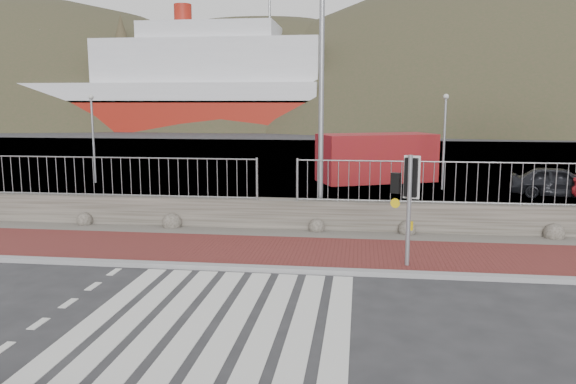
# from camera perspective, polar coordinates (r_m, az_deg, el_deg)

# --- Properties ---
(ground) EXTENTS (220.00, 220.00, 0.00)m
(ground) POSITION_cam_1_polar(r_m,az_deg,el_deg) (10.05, -7.27, -12.91)
(ground) COLOR #28282B
(ground) RESTS_ON ground
(sidewalk_far) EXTENTS (40.00, 3.00, 0.08)m
(sidewalk_far) POSITION_cam_1_polar(r_m,az_deg,el_deg) (14.22, -2.69, -6.07)
(sidewalk_far) COLOR maroon
(sidewalk_far) RESTS_ON ground
(kerb_far) EXTENTS (40.00, 0.25, 0.12)m
(kerb_far) POSITION_cam_1_polar(r_m,az_deg,el_deg) (12.80, -3.87, -7.76)
(kerb_far) COLOR gray
(kerb_far) RESTS_ON ground
(zebra_crossing) EXTENTS (4.62, 5.60, 0.01)m
(zebra_crossing) POSITION_cam_1_polar(r_m,az_deg,el_deg) (10.05, -7.27, -12.88)
(zebra_crossing) COLOR silver
(zebra_crossing) RESTS_ON ground
(gravel_strip) EXTENTS (40.00, 1.50, 0.06)m
(gravel_strip) POSITION_cam_1_polar(r_m,az_deg,el_deg) (16.13, -1.45, -4.27)
(gravel_strip) COLOR #59544C
(gravel_strip) RESTS_ON ground
(stone_wall) EXTENTS (40.00, 0.60, 0.90)m
(stone_wall) POSITION_cam_1_polar(r_m,az_deg,el_deg) (16.81, -1.04, -2.25)
(stone_wall) COLOR #49453C
(stone_wall) RESTS_ON ground
(railing) EXTENTS (18.07, 0.07, 1.22)m
(railing) POSITION_cam_1_polar(r_m,az_deg,el_deg) (16.45, -1.13, 2.33)
(railing) COLOR gray
(railing) RESTS_ON stone_wall
(quay) EXTENTS (120.00, 40.00, 0.50)m
(quay) POSITION_cam_1_polar(r_m,az_deg,el_deg) (37.18, 3.60, 3.26)
(quay) COLOR #4C4C4F
(quay) RESTS_ON ground
(water) EXTENTS (220.00, 50.00, 0.05)m
(water) POSITION_cam_1_polar(r_m,az_deg,el_deg) (72.05, 5.46, 6.04)
(water) COLOR #3F4C54
(water) RESTS_ON ground
(ferry) EXTENTS (50.00, 16.00, 20.00)m
(ferry) POSITION_cam_1_polar(r_m,az_deg,el_deg) (81.55, -12.22, 10.00)
(ferry) COLOR maroon
(ferry) RESTS_ON ground
(hills_backdrop) EXTENTS (254.00, 90.00, 100.00)m
(hills_backdrop) POSITION_cam_1_polar(r_m,az_deg,el_deg) (100.64, 9.62, -6.51)
(hills_backdrop) COLOR #323821
(hills_backdrop) RESTS_ON ground
(traffic_signal_far) EXTENTS (0.64, 0.41, 2.60)m
(traffic_signal_far) POSITION_cam_1_polar(r_m,az_deg,el_deg) (12.84, 12.09, 0.51)
(traffic_signal_far) COLOR gray
(traffic_signal_far) RESTS_ON ground
(streetlight) EXTENTS (1.90, 0.46, 8.95)m
(streetlight) POSITION_cam_1_polar(r_m,az_deg,el_deg) (17.17, 3.95, 13.35)
(streetlight) COLOR gray
(streetlight) RESTS_ON ground
(shipping_container) EXTENTS (5.91, 4.27, 2.27)m
(shipping_container) POSITION_cam_1_polar(r_m,az_deg,el_deg) (27.27, 8.98, 3.46)
(shipping_container) COLOR maroon
(shipping_container) RESTS_ON ground
(car_a) EXTENTS (3.88, 2.29, 1.24)m
(car_a) POSITION_cam_1_polar(r_m,az_deg,el_deg) (24.82, 25.79, 0.91)
(car_a) COLOR black
(car_a) RESTS_ON ground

